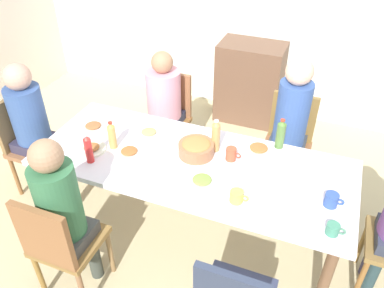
% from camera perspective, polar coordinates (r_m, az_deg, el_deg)
% --- Properties ---
extents(ground_plane, '(6.59, 6.59, 0.00)m').
position_cam_1_polar(ground_plane, '(3.28, 0.00, -12.44)').
color(ground_plane, '#C3B487').
extents(dining_table, '(2.27, 0.90, 0.73)m').
position_cam_1_polar(dining_table, '(2.82, 0.00, -3.63)').
color(dining_table, white).
rests_on(dining_table, ground_plane).
extents(chair_0, '(0.40, 0.40, 0.90)m').
position_cam_1_polar(chair_0, '(2.66, -18.77, -13.58)').
color(chair_0, olive).
rests_on(chair_0, ground_plane).
extents(person_0, '(0.30, 0.30, 1.25)m').
position_cam_1_polar(person_0, '(2.55, -18.49, -8.95)').
color(person_0, '#36413C').
rests_on(person_0, ground_plane).
extents(chair_1, '(0.40, 0.40, 0.90)m').
position_cam_1_polar(chair_1, '(3.46, 13.93, 0.62)').
color(chair_1, brown).
rests_on(chair_1, ground_plane).
extents(person_1, '(0.30, 0.30, 1.30)m').
position_cam_1_polar(person_1, '(3.24, 14.28, 3.38)').
color(person_1, '#353B40').
rests_on(person_1, ground_plane).
extents(chair_2, '(0.40, 0.40, 0.90)m').
position_cam_1_polar(chair_2, '(3.71, -3.50, 4.37)').
color(chair_2, brown).
rests_on(chair_2, ground_plane).
extents(person_2, '(0.31, 0.31, 1.17)m').
position_cam_1_polar(person_2, '(3.54, -4.22, 6.31)').
color(person_2, '#283943').
rests_on(person_2, ground_plane).
extents(chair_5, '(0.40, 0.40, 0.90)m').
position_cam_1_polar(chair_5, '(3.64, -22.83, 0.53)').
color(chair_5, brown).
rests_on(chair_5, ground_plane).
extents(person_5, '(0.30, 0.30, 1.23)m').
position_cam_1_polar(person_5, '(3.46, -22.57, 3.25)').
color(person_5, '#2E3C43').
rests_on(person_5, ground_plane).
extents(plate_0, '(0.23, 0.23, 0.04)m').
position_cam_1_polar(plate_0, '(3.21, -14.26, 2.46)').
color(plate_0, white).
rests_on(plate_0, dining_table).
extents(plate_1, '(0.21, 0.21, 0.04)m').
position_cam_1_polar(plate_1, '(3.06, -6.34, 1.59)').
color(plate_1, white).
rests_on(plate_1, dining_table).
extents(plate_2, '(0.21, 0.21, 0.04)m').
position_cam_1_polar(plate_2, '(2.97, -14.47, -0.65)').
color(plate_2, silver).
rests_on(plate_2, dining_table).
extents(plate_3, '(0.22, 0.22, 0.04)m').
position_cam_1_polar(plate_3, '(2.87, -9.18, -1.20)').
color(plate_3, silver).
rests_on(plate_3, dining_table).
extents(plate_4, '(0.24, 0.24, 0.04)m').
position_cam_1_polar(plate_4, '(2.91, 9.73, -0.74)').
color(plate_4, white).
rests_on(plate_4, dining_table).
extents(plate_5, '(0.23, 0.23, 0.04)m').
position_cam_1_polar(plate_5, '(2.59, 1.48, -5.44)').
color(plate_5, silver).
rests_on(plate_5, dining_table).
extents(bowl_0, '(0.26, 0.26, 0.11)m').
position_cam_1_polar(bowl_0, '(2.80, 0.71, -0.62)').
color(bowl_0, '#9F6946').
rests_on(bowl_0, dining_table).
extents(cup_0, '(0.12, 0.08, 0.09)m').
position_cam_1_polar(cup_0, '(2.41, 13.42, -9.79)').
color(cup_0, white).
rests_on(cup_0, dining_table).
extents(cup_1, '(0.12, 0.09, 0.09)m').
position_cam_1_polar(cup_1, '(2.57, 19.77, -7.72)').
color(cup_1, '#325099').
rests_on(cup_1, dining_table).
extents(cup_2, '(0.11, 0.08, 0.10)m').
position_cam_1_polar(cup_2, '(2.78, 5.78, -1.48)').
color(cup_2, '#C35034').
rests_on(cup_2, dining_table).
extents(cup_3, '(0.11, 0.08, 0.07)m').
position_cam_1_polar(cup_3, '(2.41, 19.98, -11.65)').
color(cup_3, '#41876A').
rests_on(cup_3, dining_table).
extents(cup_4, '(0.12, 0.08, 0.08)m').
position_cam_1_polar(cup_4, '(2.46, 6.58, -7.65)').
color(cup_4, '#E8C451').
rests_on(cup_4, dining_table).
extents(bottle_0, '(0.06, 0.06, 0.24)m').
position_cam_1_polar(bottle_0, '(2.92, 12.85, 1.41)').
color(bottle_0, '#507538').
rests_on(bottle_0, dining_table).
extents(bottle_1, '(0.06, 0.06, 0.22)m').
position_cam_1_polar(bottle_1, '(2.91, -11.64, 1.21)').
color(bottle_1, tan).
rests_on(bottle_1, dining_table).
extents(bottle_2, '(0.05, 0.05, 0.23)m').
position_cam_1_polar(bottle_2, '(2.80, -14.93, -0.69)').
color(bottle_2, red).
rests_on(bottle_2, dining_table).
extents(bottle_3, '(0.06, 0.06, 0.26)m').
position_cam_1_polar(bottle_3, '(2.82, 3.50, 1.16)').
color(bottle_3, tan).
rests_on(bottle_3, dining_table).
extents(side_cabinet, '(0.70, 0.44, 0.90)m').
position_cam_1_polar(side_cabinet, '(4.45, 8.40, 8.89)').
color(side_cabinet, brown).
rests_on(side_cabinet, ground_plane).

